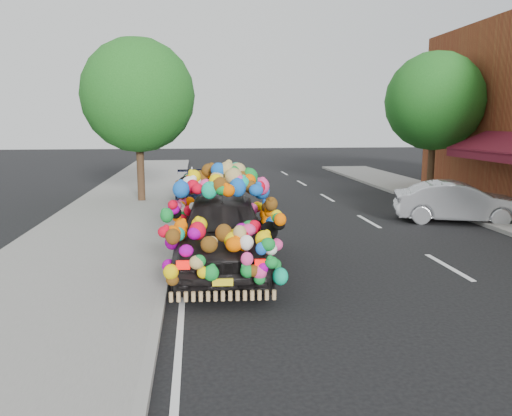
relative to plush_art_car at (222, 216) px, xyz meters
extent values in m
plane|color=black|center=(1.19, -0.43, -1.15)|extent=(100.00, 100.00, 0.00)
cube|color=gray|center=(-3.11, -0.43, -1.09)|extent=(4.00, 60.00, 0.12)
cube|color=gray|center=(-1.16, -0.43, -1.08)|extent=(0.15, 60.00, 0.13)
cube|color=#59101E|center=(9.89, 5.57, 1.20)|extent=(1.62, 5.20, 0.75)
cube|color=#59101E|center=(9.14, 5.57, 0.80)|extent=(0.06, 5.20, 0.35)
cylinder|color=#332114|center=(-2.61, 9.07, 0.22)|extent=(0.28, 0.28, 2.73)
sphere|color=#165115|center=(-2.61, 9.07, 2.88)|extent=(4.20, 4.20, 4.20)
cylinder|color=#332114|center=(9.19, 9.57, 0.17)|extent=(0.28, 0.28, 2.64)
sphere|color=#165115|center=(9.19, 9.57, 2.75)|extent=(4.00, 4.00, 4.00)
imported|color=black|center=(0.00, 0.00, -0.36)|extent=(2.12, 4.73, 1.58)
cube|color=red|center=(-0.76, -2.30, -0.37)|extent=(0.22, 0.07, 0.14)
cube|color=red|center=(0.50, -2.37, -0.37)|extent=(0.22, 0.07, 0.14)
cube|color=yellow|center=(-0.13, -2.34, -0.67)|extent=(0.34, 0.06, 0.12)
imported|color=black|center=(-0.29, 6.56, -0.47)|extent=(2.18, 4.76, 1.35)
imported|color=#A3A4A9|center=(7.47, 4.12, -0.52)|extent=(4.03, 2.42, 1.25)
camera|label=1|loc=(-0.52, -10.15, 1.91)|focal=35.00mm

